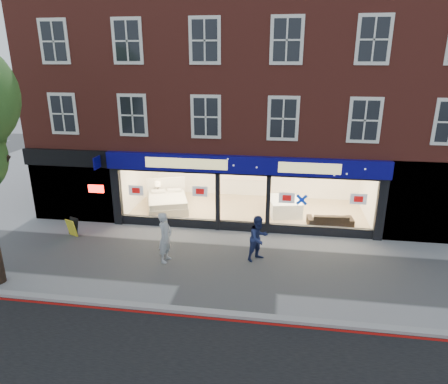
% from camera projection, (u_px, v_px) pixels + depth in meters
% --- Properties ---
extents(ground, '(120.00, 120.00, 0.00)m').
position_uv_depth(ground, '(233.00, 266.00, 14.16)').
color(ground, gray).
rests_on(ground, ground).
extents(kerb_line, '(60.00, 0.10, 0.01)m').
position_uv_depth(kerb_line, '(219.00, 319.00, 11.25)').
color(kerb_line, '#8C0A07').
rests_on(kerb_line, ground).
extents(kerb_stone, '(60.00, 0.25, 0.12)m').
position_uv_depth(kerb_stone, '(220.00, 313.00, 11.42)').
color(kerb_stone, gray).
rests_on(kerb_stone, ground).
extents(showroom_floor, '(11.00, 4.50, 0.10)m').
position_uv_depth(showroom_floor, '(247.00, 211.00, 19.06)').
color(showroom_floor, tan).
rests_on(showroom_floor, ground).
extents(building, '(19.00, 8.26, 10.30)m').
position_uv_depth(building, '(253.00, 65.00, 18.51)').
color(building, maroon).
rests_on(building, ground).
extents(display_bed, '(2.48, 2.72, 1.27)m').
position_uv_depth(display_bed, '(167.00, 202.00, 19.09)').
color(display_bed, beige).
rests_on(display_bed, showroom_floor).
extents(bedside_table, '(0.51, 0.51, 0.55)m').
position_uv_depth(bedside_table, '(159.00, 198.00, 19.81)').
color(bedside_table, brown).
rests_on(bedside_table, showroom_floor).
extents(mattress_stack, '(1.71, 1.99, 0.68)m').
position_uv_depth(mattress_stack, '(284.00, 206.00, 18.57)').
color(mattress_stack, white).
rests_on(mattress_stack, showroom_floor).
extents(sofa, '(1.98, 0.91, 0.56)m').
position_uv_depth(sofa, '(330.00, 220.00, 17.16)').
color(sofa, black).
rests_on(sofa, showroom_floor).
extents(a_board, '(0.58, 0.48, 0.76)m').
position_uv_depth(a_board, '(73.00, 227.00, 16.43)').
color(a_board, yellow).
rests_on(a_board, ground).
extents(pedestrian_grey, '(0.55, 0.74, 1.87)m').
position_uv_depth(pedestrian_grey, '(165.00, 237.00, 14.22)').
color(pedestrian_grey, '#ABAEB3').
rests_on(pedestrian_grey, ground).
extents(pedestrian_blue, '(1.03, 1.04, 1.70)m').
position_uv_depth(pedestrian_blue, '(259.00, 238.00, 14.33)').
color(pedestrian_blue, '#1C254F').
rests_on(pedestrian_blue, ground).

